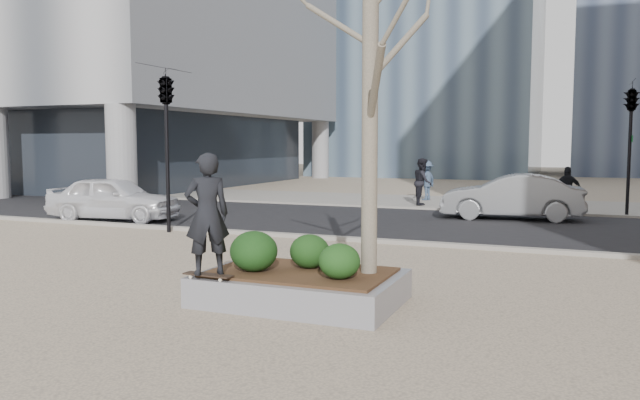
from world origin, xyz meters
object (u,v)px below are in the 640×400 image
at_px(skateboard, 208,277).
at_px(police_car, 114,198).
at_px(skateboarder, 207,214).
at_px(planter, 301,288).

bearing_deg(skateboard, police_car, 139.37).
height_order(skateboarder, police_car, skateboarder).
relative_size(planter, police_car, 0.73).
bearing_deg(police_car, planter, -135.79).
bearing_deg(police_car, skateboarder, -142.53).
height_order(planter, police_car, police_car).
bearing_deg(planter, skateboarder, -141.34).
distance_m(planter, skateboard, 1.43).
xyz_separation_m(planter, skateboarder, (-1.10, -0.88, 1.19)).
xyz_separation_m(planter, police_car, (-9.59, 7.00, 0.50)).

